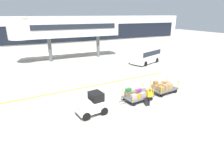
# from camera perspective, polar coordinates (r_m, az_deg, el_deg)

# --- Properties ---
(ground_plane) EXTENTS (120.00, 120.00, 0.00)m
(ground_plane) POSITION_cam_1_polar(r_m,az_deg,el_deg) (14.19, 13.81, -8.59)
(ground_plane) COLOR #9E9B91
(apron_lead_line) EXTENTS (17.80, 1.46, 0.01)m
(apron_lead_line) POSITION_cam_1_polar(r_m,az_deg,el_deg) (19.03, -5.76, -0.57)
(apron_lead_line) COLOR yellow
(apron_lead_line) RESTS_ON ground_plane
(terminal_building) EXTENTS (48.39, 2.51, 6.26)m
(terminal_building) POSITION_cam_1_polar(r_m,az_deg,el_deg) (36.48, -13.23, 13.93)
(terminal_building) COLOR silver
(terminal_building) RESTS_ON ground_plane
(jet_bridge) EXTENTS (15.85, 3.00, 6.00)m
(jet_bridge) POSITION_cam_1_polar(r_m,az_deg,el_deg) (30.13, -14.27, 15.58)
(jet_bridge) COLOR silver
(jet_bridge) RESTS_ON ground_plane
(baggage_tug) EXTENTS (2.22, 1.46, 1.58)m
(baggage_tug) POSITION_cam_1_polar(r_m,az_deg,el_deg) (13.51, -5.89, -6.01)
(baggage_tug) COLOR white
(baggage_tug) RESTS_ON ground_plane
(baggage_cart_lead) EXTENTS (3.07, 1.68, 1.10)m
(baggage_cart_lead) POSITION_cam_1_polar(r_m,az_deg,el_deg) (15.77, 7.45, -3.11)
(baggage_cart_lead) COLOR #4C4C4F
(baggage_cart_lead) RESTS_ON ground_plane
(baggage_cart_middle) EXTENTS (3.07, 1.68, 1.12)m
(baggage_cart_middle) POSITION_cam_1_polar(r_m,az_deg,el_deg) (17.71, 14.73, -0.86)
(baggage_cart_middle) COLOR #4C4C4F
(baggage_cart_middle) RESTS_ON ground_plane
(baggage_handler) EXTENTS (0.41, 0.44, 1.56)m
(baggage_handler) POSITION_cam_1_polar(r_m,az_deg,el_deg) (14.80, 10.78, -3.39)
(baggage_handler) COLOR black
(baggage_handler) RESTS_ON ground_plane
(shuttle_van) EXTENTS (5.16, 3.52, 2.10)m
(shuttle_van) POSITION_cam_1_polar(r_m,az_deg,el_deg) (27.98, 10.02, 8.51)
(shuttle_van) COLOR white
(shuttle_van) RESTS_ON ground_plane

